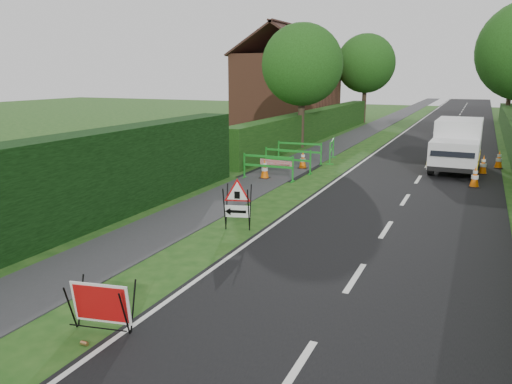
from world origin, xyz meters
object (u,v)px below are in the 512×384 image
(works_van, at_px, (457,144))
(hatchback_car, at_px, (453,132))
(triangle_sign, at_px, (236,201))
(red_rect_sign, at_px, (101,304))

(works_van, distance_m, hatchback_car, 9.80)
(works_van, bearing_deg, hatchback_car, 94.68)
(triangle_sign, relative_size, works_van, 0.25)
(works_van, bearing_deg, triangle_sign, -111.73)
(red_rect_sign, height_order, triangle_sign, triangle_sign)
(red_rect_sign, xyz_separation_m, hatchback_car, (3.73, 26.79, 0.13))
(red_rect_sign, bearing_deg, hatchback_car, 70.80)
(red_rect_sign, distance_m, works_van, 17.59)
(works_van, height_order, hatchback_car, works_van)
(red_rect_sign, relative_size, works_van, 0.22)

